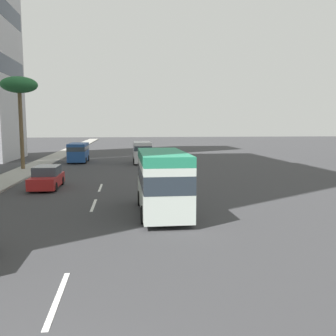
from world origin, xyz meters
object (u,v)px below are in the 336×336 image
Objects in this scene: minibus_lead at (162,180)px; car_third at (47,178)px; van_second at (78,151)px; van_fifth at (142,151)px; palm_tree at (19,87)px.

minibus_lead is 11.25m from car_third.
van_second is 18.28m from car_third.
van_fifth is 14.77m from palm_tree.
minibus_lead is at bearing 179.70° from van_fifth.
van_fifth is at bearing -68.96° from palm_tree.
minibus_lead reaches higher than van_fifth.
minibus_lead is at bearing 15.77° from van_second.
minibus_lead is 1.49× the size of car_third.
palm_tree reaches higher than van_second.
van_fifth is 0.51× the size of palm_tree.
car_third is 14.18m from palm_tree.
van_second is 1.10× the size of van_fifth.
van_fifth is (24.18, -0.13, -0.29)m from minibus_lead.
van_second is 8.02m from van_fifth.
car_third is 17.59m from van_fifth.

